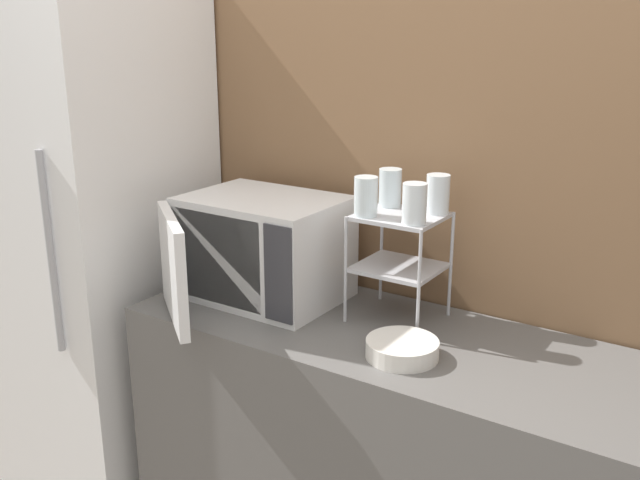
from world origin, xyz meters
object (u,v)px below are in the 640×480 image
at_px(dish_rack, 400,245).
at_px(glass_front_right, 414,204).
at_px(microwave, 259,249).
at_px(glass_back_left, 390,188).
at_px(glass_back_right, 438,194).
at_px(glass_front_left, 366,196).
at_px(refrigerator, 95,245).
at_px(bowl, 402,349).

xyz_separation_m(dish_rack, glass_front_right, (0.08, -0.07, 0.15)).
xyz_separation_m(microwave, glass_back_left, (0.39, 0.17, 0.22)).
relative_size(microwave, glass_back_right, 5.39).
height_order(glass_front_left, refrigerator, refrigerator).
relative_size(dish_rack, glass_back_left, 2.85).
distance_m(glass_back_right, bowl, 0.48).
bearing_deg(glass_front_left, refrigerator, -175.81).
relative_size(microwave, refrigerator, 0.33).
xyz_separation_m(glass_front_right, bowl, (0.06, -0.16, -0.37)).
xyz_separation_m(glass_back_left, refrigerator, (-1.14, -0.22, -0.32)).
bearing_deg(glass_back_right, glass_front_right, -92.50).
height_order(glass_back_right, refrigerator, refrigerator).
xyz_separation_m(dish_rack, glass_front_left, (-0.08, -0.07, 0.15)).
height_order(microwave, glass_back_left, glass_back_left).
bearing_deg(glass_front_right, glass_back_right, 87.50).
bearing_deg(glass_back_left, glass_back_right, 0.83).
bearing_deg(glass_back_left, bowl, -55.15).
bearing_deg(glass_back_left, glass_front_right, -42.80).
relative_size(dish_rack, glass_front_left, 2.85).
distance_m(microwave, refrigerator, 0.76).
bearing_deg(glass_front_left, glass_front_right, 0.24).
xyz_separation_m(microwave, glass_front_left, (0.38, 0.02, 0.22)).
bearing_deg(bowl, refrigerator, 176.64).
bearing_deg(glass_front_right, dish_rack, 137.99).
bearing_deg(dish_rack, glass_front_left, -138.75).
bearing_deg(glass_front_left, microwave, -176.43).
height_order(dish_rack, bowl, dish_rack).
xyz_separation_m(glass_front_left, glass_front_right, (0.16, 0.00, 0.00)).
height_order(bowl, refrigerator, refrigerator).
bearing_deg(glass_front_left, glass_back_right, 41.43).
bearing_deg(microwave, glass_front_left, 3.57).
height_order(dish_rack, glass_back_right, glass_back_right).
height_order(glass_back_right, bowl, glass_back_right).
height_order(dish_rack, refrigerator, refrigerator).
height_order(glass_front_left, bowl, glass_front_left).
bearing_deg(refrigerator, glass_back_left, 11.16).
bearing_deg(dish_rack, glass_back_left, 136.41).
distance_m(glass_front_right, refrigerator, 1.33).
height_order(microwave, dish_rack, microwave).
distance_m(glass_back_right, refrigerator, 1.36).
xyz_separation_m(glass_back_right, bowl, (0.05, -0.31, -0.37)).
relative_size(glass_back_right, refrigerator, 0.06).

